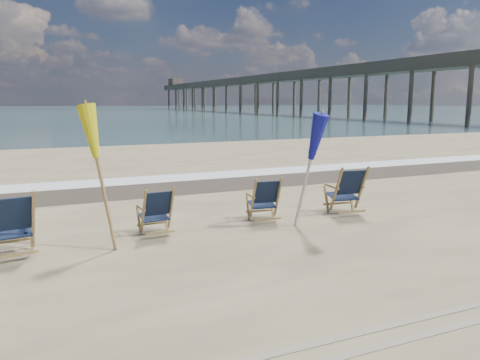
{
  "coord_description": "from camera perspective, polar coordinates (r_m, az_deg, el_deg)",
  "views": [
    {
      "loc": [
        -3.54,
        -5.83,
        2.38
      ],
      "look_at": [
        0.0,
        2.2,
        0.9
      ],
      "focal_mm": 35.0,
      "sensor_mm": 36.0,
      "label": 1
    }
  ],
  "objects": [
    {
      "name": "beach_chair_2",
      "position": [
        9.34,
        4.67,
        -2.3
      ],
      "size": [
        0.68,
        0.74,
        0.93
      ],
      "primitive_type": null,
      "rotation": [
        0.0,
        0.0,
        3.0
      ],
      "color": "#111B33",
      "rests_on": "ground"
    },
    {
      "name": "beach_chair_0",
      "position": [
        7.9,
        -23.88,
        -4.77
      ],
      "size": [
        0.79,
        0.86,
        1.07
      ],
      "primitive_type": null,
      "rotation": [
        0.0,
        0.0,
        3.29
      ],
      "color": "#111B33",
      "rests_on": "ground"
    },
    {
      "name": "umbrella_blue",
      "position": [
        8.71,
        8.23,
        4.87
      ],
      "size": [
        0.3,
        0.3,
        2.21
      ],
      "color": "#A5A5AD",
      "rests_on": "ground"
    },
    {
      "name": "beach_chair_1",
      "position": [
        8.5,
        -8.38,
        -3.65
      ],
      "size": [
        0.61,
        0.68,
        0.9
      ],
      "primitive_type": null,
      "rotation": [
        0.0,
        0.0,
        3.2
      ],
      "color": "#111B33",
      "rests_on": "ground"
    },
    {
      "name": "ocean",
      "position": [
        133.89,
        -22.52,
        7.85
      ],
      "size": [
        400.0,
        400.0,
        0.0
      ],
      "primitive_type": "plane",
      "color": "#3A5D60",
      "rests_on": "ground"
    },
    {
      "name": "umbrella_yellow",
      "position": [
        7.71,
        -16.72,
        4.94
      ],
      "size": [
        0.3,
        0.3,
        2.35
      ],
      "color": "olive",
      "rests_on": "ground"
    },
    {
      "name": "wet_sand_strip",
      "position": [
        13.33,
        -8.01,
        -0.79
      ],
      "size": [
        200.0,
        2.6,
        0.0
      ],
      "primitive_type": "cube",
      "color": "#42362A",
      "rests_on": "ground"
    },
    {
      "name": "surf_foam",
      "position": [
        14.76,
        -9.61,
        0.17
      ],
      "size": [
        200.0,
        1.4,
        0.01
      ],
      "primitive_type": "cube",
      "color": "silver",
      "rests_on": "ground"
    },
    {
      "name": "tire_tracks",
      "position": [
        5.23,
        24.0,
        -18.31
      ],
      "size": [
        80.0,
        1.3,
        0.01
      ],
      "primitive_type": null,
      "color": "gray",
      "rests_on": "ground"
    },
    {
      "name": "beach_chair_3",
      "position": [
        10.2,
        14.63,
        -1.16
      ],
      "size": [
        0.77,
        0.84,
        1.07
      ],
      "primitive_type": null,
      "rotation": [
        0.0,
        0.0,
        3.03
      ],
      "color": "#111B33",
      "rests_on": "ground"
    },
    {
      "name": "fishing_pier",
      "position": [
        90.02,
        3.74,
        11.01
      ],
      "size": [
        4.4,
        140.0,
        9.3
      ],
      "primitive_type": null,
      "color": "brown",
      "rests_on": "ground"
    }
  ]
}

